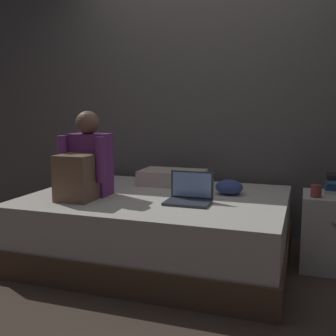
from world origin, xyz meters
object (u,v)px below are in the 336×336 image
object	(u,v)px
clothes_pile	(229,187)
bed	(158,227)
nightstand	(332,232)
mug	(316,191)
person_sitting	(85,165)
laptop	(189,195)
pillow	(173,177)

from	to	relation	value
clothes_pile	bed	bearing A→B (deg)	-153.80
nightstand	clothes_pile	world-z (taller)	clothes_pile
nightstand	mug	distance (m)	0.37
person_sitting	bed	bearing A→B (deg)	25.19
person_sitting	laptop	xyz separation A→B (m)	(0.81, 0.07, -0.20)
nightstand	pillow	xyz separation A→B (m)	(-1.32, 0.22, 0.30)
pillow	mug	world-z (taller)	mug
person_sitting	laptop	world-z (taller)	person_sitting
nightstand	person_sitting	world-z (taller)	person_sitting
laptop	nightstand	bearing A→B (deg)	22.06
laptop	clothes_pile	bearing A→B (deg)	63.36
bed	mug	size ratio (longest dim) A/B	22.22
bed	nightstand	distance (m)	1.32
mug	laptop	bearing A→B (deg)	-161.87
pillow	person_sitting	bearing A→B (deg)	-124.91
mug	clothes_pile	xyz separation A→B (m)	(-0.65, 0.14, -0.04)
bed	clothes_pile	bearing A→B (deg)	26.20
mug	person_sitting	bearing A→B (deg)	-168.18
bed	laptop	distance (m)	0.47
person_sitting	pillow	bearing A→B (deg)	55.09
person_sitting	mug	size ratio (longest dim) A/B	7.28
bed	clothes_pile	distance (m)	0.66
pillow	laptop	bearing A→B (deg)	-61.96
bed	laptop	xyz separation A→B (m)	(0.31, -0.17, 0.32)
laptop	mug	xyz separation A→B (m)	(0.86, 0.28, 0.03)
person_sitting	laptop	bearing A→B (deg)	4.75
nightstand	pillow	distance (m)	1.37
laptop	pillow	distance (m)	0.70
pillow	mug	bearing A→B (deg)	-15.74
laptop	clothes_pile	distance (m)	0.48
clothes_pile	nightstand	bearing A→B (deg)	-1.62
nightstand	laptop	distance (m)	1.11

